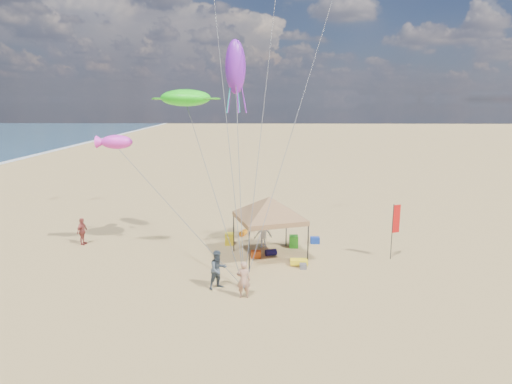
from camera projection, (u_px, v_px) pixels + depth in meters
ground at (255, 294)px, 19.49m from camera, size 280.00×280.00×0.00m
canopy_tent at (269, 199)px, 23.29m from camera, size 6.09×6.09×3.95m
feather_flag at (395, 222)px, 23.41m from camera, size 0.44×0.19×3.06m
cooler_red at (256, 254)px, 23.94m from camera, size 0.54×0.38×0.38m
cooler_blue at (315, 240)px, 26.32m from camera, size 0.54×0.38×0.38m
bag_navy at (271, 252)px, 24.27m from camera, size 0.69×0.54×0.36m
bag_orange at (243, 233)px, 27.83m from camera, size 0.54×0.69×0.36m
chair_green at (294, 241)px, 25.59m from camera, size 0.50×0.50×0.70m
chair_yellow at (229, 239)px, 26.06m from camera, size 0.50×0.50×0.70m
crate_grey at (303, 266)px, 22.36m from camera, size 0.34×0.30×0.28m
beach_cart at (299, 262)px, 22.80m from camera, size 0.90×0.50×0.24m
person_near_a at (244, 280)px, 18.99m from camera, size 0.62×0.43×1.65m
person_near_b at (218, 270)px, 19.91m from camera, size 1.11×1.08×1.81m
person_near_c at (263, 233)px, 25.51m from camera, size 1.22×0.92×1.67m
person_far_a at (82, 231)px, 25.99m from camera, size 0.56×1.01×1.63m
turtle_kite at (186, 98)px, 22.71m from camera, size 2.74×2.26×0.87m
fish_kite at (117, 142)px, 23.62m from camera, size 1.86×1.20×0.76m
squid_kite at (235, 67)px, 23.79m from camera, size 1.37×1.37×2.90m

